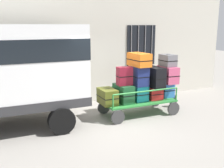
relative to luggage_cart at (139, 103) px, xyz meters
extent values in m
plane|color=gray|center=(-1.02, -0.39, -0.37)|extent=(40.00, 40.00, 0.00)
cube|color=beige|center=(-1.02, 2.09, 2.13)|extent=(12.00, 0.30, 5.00)
cube|color=black|center=(-2.82, 1.92, 1.63)|extent=(1.20, 0.04, 1.50)
cylinder|color=gray|center=(-3.27, 1.88, 1.63)|extent=(0.03, 0.03, 1.50)
cylinder|color=gray|center=(-2.97, 1.88, 1.63)|extent=(0.03, 0.03, 1.50)
cylinder|color=gray|center=(-2.67, 1.88, 1.63)|extent=(0.03, 0.03, 1.50)
cylinder|color=gray|center=(-2.37, 1.88, 1.63)|extent=(0.03, 0.03, 1.50)
cube|color=black|center=(1.18, 1.92, 1.63)|extent=(1.20, 0.04, 1.50)
cylinder|color=gray|center=(0.73, 1.88, 1.63)|extent=(0.03, 0.03, 1.50)
cylinder|color=gray|center=(1.03, 1.88, 1.63)|extent=(0.03, 0.03, 1.50)
cylinder|color=gray|center=(1.33, 1.88, 1.63)|extent=(0.03, 0.03, 1.50)
cylinder|color=gray|center=(1.63, 1.88, 1.63)|extent=(0.03, 0.03, 1.50)
cylinder|color=black|center=(-2.58, -0.55, -0.02)|extent=(0.70, 0.22, 0.70)
cube|color=#2D8438|center=(0.00, 0.00, 0.06)|extent=(2.25, 0.99, 0.05)
cylinder|color=#383838|center=(0.96, -0.51, -0.17)|extent=(0.41, 0.06, 0.41)
cylinder|color=#383838|center=(0.96, 0.51, -0.17)|extent=(0.41, 0.06, 0.41)
cylinder|color=#383838|center=(-0.96, -0.51, -0.17)|extent=(0.41, 0.06, 0.41)
cylinder|color=#383838|center=(-0.96, 0.51, -0.17)|extent=(0.41, 0.06, 0.41)
cylinder|color=#2D8438|center=(1.09, -0.45, 0.28)|extent=(0.04, 0.04, 0.39)
cylinder|color=#2D8438|center=(1.09, 0.45, 0.28)|extent=(0.04, 0.04, 0.39)
cylinder|color=#2D8438|center=(-1.09, -0.45, 0.28)|extent=(0.04, 0.04, 0.39)
cylinder|color=#2D8438|center=(-1.09, 0.45, 0.28)|extent=(0.04, 0.04, 0.39)
cylinder|color=#2D8438|center=(0.00, -0.45, 0.48)|extent=(2.17, 0.04, 0.04)
cylinder|color=#2D8438|center=(0.00, 0.45, 0.48)|extent=(2.17, 0.04, 0.04)
cube|color=#4C5119|center=(-1.05, 0.03, 0.31)|extent=(0.43, 0.70, 0.45)
cube|color=black|center=(-1.05, 0.03, 0.31)|extent=(0.44, 0.71, 0.02)
cube|color=black|center=(-1.05, 0.03, 0.54)|extent=(0.15, 0.03, 0.02)
cube|color=#194C28|center=(-0.52, 0.02, 0.35)|extent=(0.40, 0.76, 0.53)
cube|color=black|center=(-0.52, 0.02, 0.35)|extent=(0.41, 0.77, 0.02)
cube|color=black|center=(-0.52, 0.02, 0.62)|extent=(0.14, 0.03, 0.02)
cube|color=maroon|center=(-0.52, -0.04, 0.90)|extent=(0.45, 0.29, 0.55)
cube|color=black|center=(-0.52, -0.04, 0.90)|extent=(0.46, 0.30, 0.02)
cube|color=black|center=(-0.52, -0.04, 1.17)|extent=(0.15, 0.04, 0.02)
cube|color=#0F5960|center=(0.00, 0.01, 0.32)|extent=(0.43, 0.63, 0.47)
cube|color=black|center=(0.00, 0.01, 0.32)|extent=(0.44, 0.64, 0.02)
cube|color=black|center=(0.00, 0.01, 0.55)|extent=(0.14, 0.03, 0.02)
cube|color=navy|center=(0.00, -0.03, 0.86)|extent=(0.42, 0.53, 0.58)
cube|color=black|center=(0.00, -0.03, 0.86)|extent=(0.43, 0.54, 0.02)
cube|color=black|center=(0.00, -0.03, 1.15)|extent=(0.14, 0.03, 0.02)
cube|color=orange|center=(0.00, 0.02, 1.36)|extent=(0.47, 0.79, 0.40)
cube|color=black|center=(0.00, 0.02, 1.36)|extent=(0.49, 0.80, 0.02)
cube|color=black|center=(0.00, 0.02, 1.55)|extent=(0.15, 0.04, 0.02)
cube|color=#B21E1E|center=(0.52, 0.02, 0.28)|extent=(0.45, 0.62, 0.38)
cube|color=black|center=(0.52, 0.02, 0.28)|extent=(0.46, 0.63, 0.02)
cube|color=black|center=(0.52, 0.02, 0.46)|extent=(0.15, 0.04, 0.02)
cube|color=black|center=(0.52, 0.02, 0.79)|extent=(0.43, 0.88, 0.63)
cube|color=black|center=(0.52, 0.02, 0.79)|extent=(0.44, 0.89, 0.02)
cube|color=black|center=(0.52, 0.02, 1.10)|extent=(0.14, 0.04, 0.02)
cube|color=#3372C6|center=(1.05, -0.02, 0.32)|extent=(0.40, 0.36, 0.47)
cube|color=black|center=(1.05, -0.02, 0.32)|extent=(0.41, 0.37, 0.02)
cube|color=black|center=(1.05, -0.02, 0.55)|extent=(0.13, 0.04, 0.02)
cube|color=#CC4C72|center=(1.05, -0.02, 0.83)|extent=(0.45, 0.77, 0.52)
cube|color=black|center=(1.05, -0.02, 0.83)|extent=(0.46, 0.78, 0.02)
cube|color=black|center=(1.05, -0.02, 1.08)|extent=(0.14, 0.04, 0.02)
cube|color=slate|center=(1.05, 0.01, 1.28)|extent=(0.39, 0.52, 0.37)
cube|color=black|center=(1.05, 0.01, 1.28)|extent=(0.40, 0.53, 0.02)
cube|color=black|center=(1.05, 0.01, 1.46)|extent=(0.13, 0.03, 0.02)
ellipsoid|color=black|center=(1.49, 0.23, -0.15)|extent=(0.27, 0.19, 0.44)
cube|color=black|center=(1.49, 0.13, -0.20)|extent=(0.14, 0.06, 0.15)
camera|label=1|loc=(-4.13, -7.12, 2.39)|focal=43.65mm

